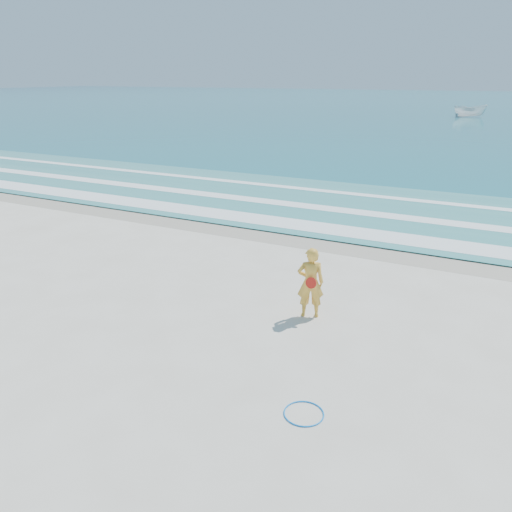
% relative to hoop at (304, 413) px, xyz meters
% --- Properties ---
extents(ground, '(400.00, 400.00, 0.00)m').
position_rel_hoop_xyz_m(ground, '(-2.99, 0.39, -0.01)').
color(ground, silver).
rests_on(ground, ground).
extents(wet_sand, '(400.00, 2.40, 0.00)m').
position_rel_hoop_xyz_m(wet_sand, '(-2.99, 9.39, -0.01)').
color(wet_sand, '#B2A893').
rests_on(wet_sand, ground).
extents(ocean, '(400.00, 190.00, 0.04)m').
position_rel_hoop_xyz_m(ocean, '(-2.99, 105.39, 0.01)').
color(ocean, '#19727F').
rests_on(ocean, ground).
extents(shallow, '(400.00, 10.00, 0.01)m').
position_rel_hoop_xyz_m(shallow, '(-2.99, 14.39, 0.03)').
color(shallow, '#59B7AD').
rests_on(shallow, ocean).
extents(foam_near, '(400.00, 1.40, 0.01)m').
position_rel_hoop_xyz_m(foam_near, '(-2.99, 10.69, 0.04)').
color(foam_near, white).
rests_on(foam_near, shallow).
extents(foam_mid, '(400.00, 0.90, 0.01)m').
position_rel_hoop_xyz_m(foam_mid, '(-2.99, 13.59, 0.04)').
color(foam_mid, white).
rests_on(foam_mid, shallow).
extents(foam_far, '(400.00, 0.60, 0.01)m').
position_rel_hoop_xyz_m(foam_far, '(-2.99, 16.89, 0.04)').
color(foam_far, white).
rests_on(foam_far, shallow).
extents(hoop, '(0.80, 0.80, 0.03)m').
position_rel_hoop_xyz_m(hoop, '(0.00, 0.00, 0.00)').
color(hoop, '#0C7CE1').
rests_on(hoop, ground).
extents(boat, '(4.65, 2.96, 1.68)m').
position_rel_hoop_xyz_m(boat, '(-3.08, 70.42, 0.87)').
color(boat, white).
rests_on(boat, ocean).
extents(woman, '(0.76, 0.64, 1.77)m').
position_rel_hoop_xyz_m(woman, '(-1.27, 3.59, 0.87)').
color(woman, gold).
rests_on(woman, ground).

